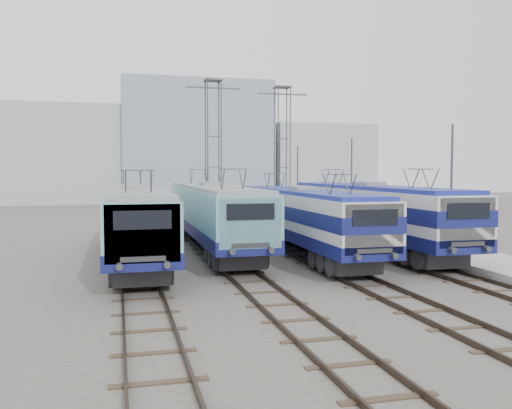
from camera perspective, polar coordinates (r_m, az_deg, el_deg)
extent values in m
plane|color=#514C47|center=(23.57, 4.77, -7.92)|extent=(160.00, 160.00, 0.00)
cube|color=#9E9E99|center=(35.01, 16.39, -4.03)|extent=(4.00, 70.00, 0.30)
cube|color=#111552|center=(28.83, -12.60, -3.04)|extent=(2.93, 18.53, 0.62)
cube|color=#629DAC|center=(28.72, -12.63, -0.59)|extent=(2.88, 18.53, 1.85)
cube|color=#629DAC|center=(19.87, -11.87, -2.92)|extent=(2.65, 0.72, 2.10)
cube|color=gray|center=(28.67, -12.66, 1.47)|extent=(2.65, 17.79, 0.21)
cube|color=#262628|center=(22.84, -12.11, -6.71)|extent=(2.16, 3.71, 0.69)
cube|color=#262628|center=(35.06, -12.88, -3.15)|extent=(2.16, 3.71, 0.69)
cube|color=#111552|center=(31.75, -4.58, -2.33)|extent=(2.97, 18.76, 0.63)
cube|color=#629DAC|center=(31.65, -4.60, -0.08)|extent=(2.92, 18.76, 1.88)
cube|color=#629DAC|center=(22.85, -0.78, -1.94)|extent=(2.69, 0.73, 2.13)
cube|color=gray|center=(31.60, -4.60, 1.81)|extent=(2.69, 18.01, 0.21)
cube|color=#262628|center=(25.76, -2.22, -5.45)|extent=(2.19, 3.75, 0.70)
cube|color=#262628|center=(37.98, -6.17, -2.56)|extent=(2.19, 3.75, 0.70)
cube|color=#111552|center=(30.19, 4.77, -2.76)|extent=(2.82, 17.78, 0.59)
cube|color=silver|center=(30.08, 4.79, -0.52)|extent=(2.77, 17.78, 1.78)
cube|color=#111552|center=(30.09, 4.78, -0.61)|extent=(2.81, 17.80, 0.69)
cube|color=silver|center=(22.23, 12.00, -2.48)|extent=(2.54, 0.69, 2.01)
cube|color=navy|center=(30.03, 4.80, 1.36)|extent=(2.54, 17.07, 0.20)
cube|color=#262628|center=(24.82, 9.26, -5.90)|extent=(2.07, 3.56, 0.67)
cube|color=#262628|center=(35.89, 1.68, -2.94)|extent=(2.07, 3.56, 0.67)
cube|color=#111552|center=(32.72, 11.74, -2.22)|extent=(2.97, 18.79, 0.63)
cube|color=silver|center=(32.62, 11.76, -0.03)|extent=(2.92, 18.79, 1.88)
cube|color=#111552|center=(32.63, 11.76, -0.12)|extent=(2.96, 18.81, 0.73)
cube|color=silver|center=(24.87, 20.93, -1.72)|extent=(2.69, 0.73, 2.13)
cube|color=navy|center=(32.58, 11.79, 1.80)|extent=(2.69, 18.04, 0.21)
cube|color=#262628|center=(27.38, 17.49, -5.08)|extent=(2.19, 3.76, 0.70)
cube|color=#262628|center=(38.50, 7.63, -2.49)|extent=(2.19, 3.76, 0.70)
cylinder|color=#3F4247|center=(43.86, -5.10, 5.26)|extent=(0.10, 0.10, 12.00)
cylinder|color=#3F4247|center=(44.05, -3.68, 5.26)|extent=(0.10, 0.10, 12.00)
cylinder|color=#3F4247|center=(44.94, -5.33, 5.22)|extent=(0.10, 0.10, 12.00)
cylinder|color=#3F4247|center=(45.13, -3.94, 5.22)|extent=(0.10, 0.10, 12.00)
cube|color=#3F4247|center=(44.98, -4.55, 12.13)|extent=(4.50, 0.12, 0.12)
cylinder|color=#3F4247|center=(47.26, 2.34, 5.15)|extent=(0.10, 0.10, 12.00)
cylinder|color=#3F4247|center=(47.59, 3.62, 5.13)|extent=(0.10, 0.10, 12.00)
cylinder|color=#3F4247|center=(48.32, 1.97, 5.12)|extent=(0.10, 0.10, 12.00)
cylinder|color=#3F4247|center=(48.64, 3.22, 5.10)|extent=(0.10, 0.10, 12.00)
cube|color=#3F4247|center=(48.40, 2.80, 11.53)|extent=(4.50, 0.12, 0.12)
cylinder|color=#3F4247|center=(28.81, 19.85, 0.99)|extent=(0.12, 0.12, 7.00)
cylinder|color=#3F4247|center=(39.32, 10.00, 1.78)|extent=(0.12, 0.12, 7.00)
cylinder|color=#3F4247|center=(50.49, 4.39, 2.20)|extent=(0.12, 0.12, 7.00)
cube|color=#99A2AA|center=(84.10, -18.74, 4.95)|extent=(18.00, 12.00, 14.00)
cube|color=gray|center=(84.73, -6.46, 6.45)|extent=(22.00, 14.00, 18.00)
cube|color=#99A2AA|center=(89.58, 6.37, 4.37)|extent=(16.00, 12.00, 12.00)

